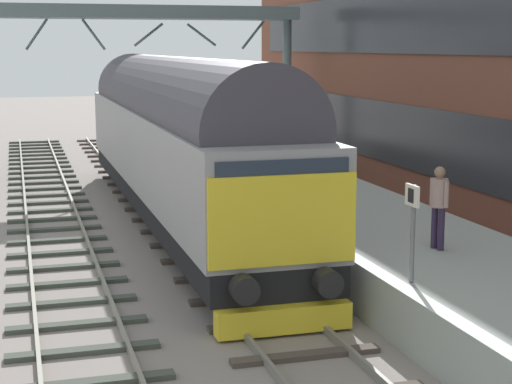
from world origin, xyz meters
TOP-DOWN VIEW (x-y plane):
  - ground_plane at (0.00, 0.00)m, footprint 140.00×140.00m
  - track_main at (0.00, 0.00)m, footprint 2.50×60.00m
  - track_adjacent_west at (-3.43, -0.00)m, footprint 2.50×60.00m
  - station_platform at (3.60, 0.00)m, footprint 4.00×44.00m
  - diesel_locomotive at (0.00, 7.56)m, footprint 2.74×19.58m
  - platform_number_sign at (2.00, -2.87)m, footprint 0.10×0.44m
  - waiting_passenger at (3.58, -0.87)m, footprint 0.41×0.50m
  - overhead_footbridge at (-1.28, 17.55)m, footprint 15.97×2.00m

SIDE VIEW (x-z plane):
  - ground_plane at x=0.00m, z-range 0.00..0.00m
  - track_adjacent_west at x=-3.43m, z-range -0.02..0.13m
  - track_main at x=0.00m, z-range -0.02..0.13m
  - station_platform at x=3.60m, z-range 0.00..1.01m
  - waiting_passenger at x=3.58m, z-range 1.17..2.81m
  - platform_number_sign at x=2.00m, z-range 1.30..2.97m
  - diesel_locomotive at x=0.00m, z-range 0.15..4.83m
  - overhead_footbridge at x=-1.28m, z-range 2.71..9.20m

